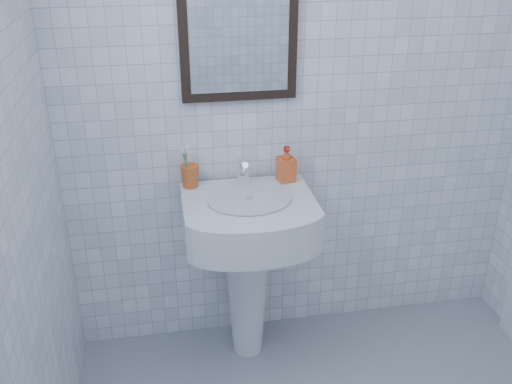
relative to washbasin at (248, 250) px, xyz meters
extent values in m
cube|color=white|center=(0.29, 0.21, 0.66)|extent=(2.20, 0.02, 2.50)
cone|color=white|center=(0.00, 0.02, -0.23)|extent=(0.22, 0.22, 0.71)
cube|color=white|center=(0.00, -0.03, 0.19)|extent=(0.57, 0.41, 0.17)
cube|color=white|center=(0.00, 0.13, 0.27)|extent=(0.57, 0.10, 0.03)
cylinder|color=silver|center=(0.00, -0.06, 0.28)|extent=(0.36, 0.36, 0.01)
cylinder|color=white|center=(0.00, 0.11, 0.31)|extent=(0.05, 0.05, 0.05)
cylinder|color=white|center=(0.00, 0.09, 0.37)|extent=(0.03, 0.10, 0.08)
cylinder|color=white|center=(0.00, 0.13, 0.35)|extent=(0.03, 0.05, 0.10)
imported|color=red|center=(0.20, 0.12, 0.36)|extent=(0.09, 0.09, 0.17)
cube|color=black|center=(0.00, 0.20, 0.96)|extent=(0.50, 0.04, 0.62)
cube|color=white|center=(0.00, 0.18, 0.96)|extent=(0.42, 0.00, 0.54)
camera|label=1|loc=(-0.36, -2.21, 1.35)|focal=40.00mm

